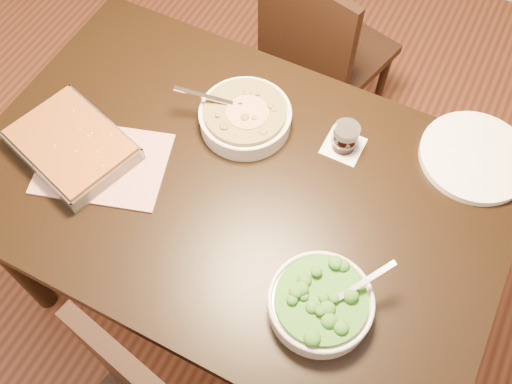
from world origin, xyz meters
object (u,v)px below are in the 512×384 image
(baking_dish, at_px, (72,146))
(wine_tumbler, at_px, (345,137))
(table, at_px, (237,201))
(broccoli_bowl, at_px, (320,303))
(dinner_plate, at_px, (475,157))
(stew_bowl, at_px, (245,117))
(chair_far, at_px, (319,51))

(baking_dish, height_order, wine_tumbler, wine_tumbler)
(table, distance_m, broccoli_bowl, 0.41)
(wine_tumbler, bearing_deg, broccoli_bowl, -74.22)
(broccoli_bowl, relative_size, dinner_plate, 0.86)
(stew_bowl, xyz_separation_m, dinner_plate, (0.60, 0.18, -0.02))
(table, bearing_deg, wine_tumbler, 49.32)
(baking_dish, height_order, dinner_plate, baking_dish)
(baking_dish, bearing_deg, dinner_plate, 42.67)
(wine_tumbler, bearing_deg, stew_bowl, -168.54)
(stew_bowl, distance_m, chair_far, 0.69)
(table, relative_size, broccoli_bowl, 5.52)
(broccoli_bowl, distance_m, baking_dish, 0.77)
(table, xyz_separation_m, broccoli_bowl, (0.33, -0.21, 0.13))
(chair_far, bearing_deg, dinner_plate, 159.49)
(baking_dish, bearing_deg, stew_bowl, 55.24)
(baking_dish, relative_size, dinner_plate, 1.26)
(wine_tumbler, relative_size, dinner_plate, 0.27)
(table, bearing_deg, stew_bowl, 110.35)
(broccoli_bowl, distance_m, chair_far, 1.13)
(table, distance_m, dinner_plate, 0.65)
(wine_tumbler, xyz_separation_m, chair_far, (-0.29, 0.56, -0.32))
(wine_tumbler, height_order, chair_far, chair_far)
(baking_dish, bearing_deg, table, 30.94)
(table, height_order, wine_tumbler, wine_tumbler)
(dinner_plate, bearing_deg, broccoli_bowl, -109.54)
(table, xyz_separation_m, stew_bowl, (-0.07, 0.18, 0.13))
(table, height_order, broccoli_bowl, broccoli_bowl)
(chair_far, bearing_deg, wine_tumbler, 132.01)
(broccoli_bowl, bearing_deg, stew_bowl, 135.45)
(stew_bowl, bearing_deg, table, -69.65)
(wine_tumbler, height_order, dinner_plate, wine_tumbler)
(table, distance_m, stew_bowl, 0.23)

